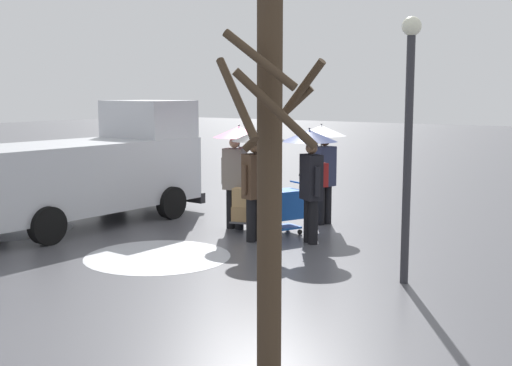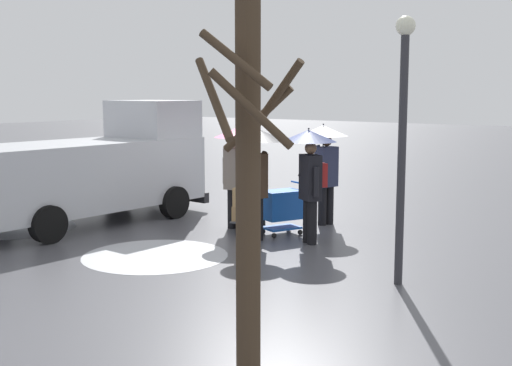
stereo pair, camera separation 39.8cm
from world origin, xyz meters
The scene contains 13 objects.
ground_plane centered at (0.00, 0.00, 0.00)m, with size 90.00×90.00×0.00m, color #4C4C51.
slush_patch_near_cluster centered at (4.23, 2.44, 0.00)m, with size 2.32×2.32×0.01m, color silver.
slush_patch_mid_street centered at (0.24, 2.43, 0.00)m, with size 2.50×2.50×0.01m, color #ADAFB5.
slush_patch_far_side centered at (4.77, -0.14, 0.00)m, with size 1.23×1.23×0.01m, color silver.
cargo_van_parked_right centered at (3.42, 1.02, 1.18)m, with size 2.37×5.42×2.60m.
shopping_cart_vendor centered at (-0.52, -0.30, 0.57)m, with size 0.82×0.97×1.02m.
hand_dolly_boxes centered at (0.24, -0.15, 0.52)m, with size 0.68×0.81×1.32m.
pedestrian_pink_side centered at (-0.45, 0.43, 1.58)m, with size 1.04×1.04×2.15m.
pedestrian_black_side centered at (-1.34, -0.02, 1.57)m, with size 1.04×1.04×2.15m.
pedestrian_white_side centered at (-0.69, -1.62, 1.58)m, with size 1.04×1.04×2.15m.
pedestrian_far_side centered at (0.50, -0.21, 1.58)m, with size 1.04×1.04×2.15m.
bare_tree_near centered at (-4.08, 5.41, 2.09)m, with size 1.06×1.03×4.02m.
street_lamp centered at (-3.84, 1.49, 2.37)m, with size 0.28×0.28×3.86m.
Camera 2 is at (-7.91, 10.40, 2.82)m, focal length 47.07 mm.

